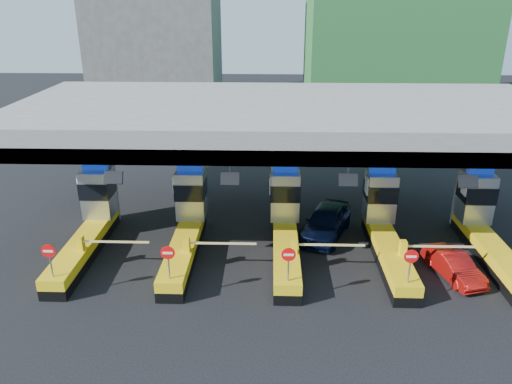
{
  "coord_description": "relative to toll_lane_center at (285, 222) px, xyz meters",
  "views": [
    {
      "loc": [
        -0.79,
        -22.72,
        12.22
      ],
      "look_at": [
        -1.48,
        0.0,
        3.16
      ],
      "focal_mm": 35.0,
      "sensor_mm": 36.0,
      "label": 1
    }
  ],
  "objects": [
    {
      "name": "van",
      "position": [
        2.23,
        1.4,
        -0.57
      ],
      "size": [
        3.56,
        5.23,
        1.65
      ],
      "primitive_type": "imported",
      "rotation": [
        0.0,
        0.0,
        -0.37
      ],
      "color": "black",
      "rests_on": "ground"
    },
    {
      "name": "toll_lane_center",
      "position": [
        0.0,
        0.0,
        0.0
      ],
      "size": [
        4.43,
        8.0,
        4.16
      ],
      "color": "black",
      "rests_on": "ground"
    },
    {
      "name": "toll_lane_far_right",
      "position": [
        10.0,
        0.0,
        0.0
      ],
      "size": [
        4.43,
        8.0,
        4.16
      ],
      "color": "black",
      "rests_on": "ground"
    },
    {
      "name": "toll_lane_right",
      "position": [
        5.0,
        0.0,
        0.0
      ],
      "size": [
        4.43,
        8.0,
        4.16
      ],
      "color": "black",
      "rests_on": "ground"
    },
    {
      "name": "red_car",
      "position": [
        7.68,
        -2.67,
        -0.81
      ],
      "size": [
        2.19,
        3.78,
        1.18
      ],
      "primitive_type": "imported",
      "rotation": [
        0.0,
        0.0,
        0.28
      ],
      "color": "#960E0B",
      "rests_on": "ground"
    },
    {
      "name": "bg_building_concrete",
      "position": [
        -14.0,
        35.72,
        7.6
      ],
      "size": [
        14.0,
        10.0,
        18.0
      ],
      "primitive_type": "cube",
      "color": "#4C4C49",
      "rests_on": "ground"
    },
    {
      "name": "ground",
      "position": [
        -0.0,
        -0.28,
        -1.4
      ],
      "size": [
        120.0,
        120.0,
        0.0
      ],
      "primitive_type": "plane",
      "color": "black",
      "rests_on": "ground"
    },
    {
      "name": "toll_lane_far_left",
      "position": [
        -10.0,
        0.0,
        0.0
      ],
      "size": [
        4.43,
        8.0,
        4.16
      ],
      "color": "black",
      "rests_on": "ground"
    },
    {
      "name": "toll_lane_left",
      "position": [
        -5.0,
        0.0,
        0.0
      ],
      "size": [
        4.43,
        8.0,
        4.16
      ],
      "color": "black",
      "rests_on": "ground"
    },
    {
      "name": "toll_canopy",
      "position": [
        -0.0,
        2.59,
        4.74
      ],
      "size": [
        28.0,
        12.09,
        7.0
      ],
      "color": "slate",
      "rests_on": "ground"
    }
  ]
}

